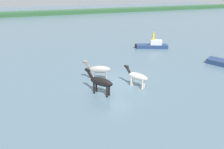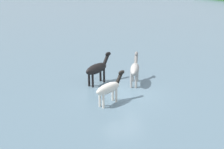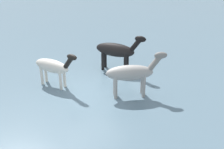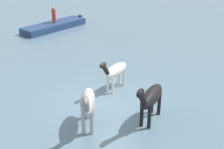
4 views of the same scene
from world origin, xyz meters
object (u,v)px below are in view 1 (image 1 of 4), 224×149
(horse_dark_mare, at_px, (99,70))
(horse_pinto_flank, at_px, (100,82))
(person_boatman_standing, at_px, (153,36))
(boat_dinghy_port, at_px, (152,46))
(horse_rear_stallion, at_px, (137,76))

(horse_dark_mare, distance_m, horse_pinto_flank, 2.56)
(horse_pinto_flank, xyz_separation_m, person_boatman_standing, (11.13, 9.94, 0.62))
(horse_pinto_flank, relative_size, boat_dinghy_port, 0.49)
(horse_rear_stallion, height_order, person_boatman_standing, person_boatman_standing)
(horse_dark_mare, distance_m, boat_dinghy_port, 13.00)
(horse_pinto_flank, height_order, boat_dinghy_port, horse_pinto_flank)
(horse_dark_mare, relative_size, horse_rear_stallion, 1.19)
(boat_dinghy_port, distance_m, person_boatman_standing, 1.43)
(person_boatman_standing, bearing_deg, boat_dinghy_port, 59.16)
(boat_dinghy_port, bearing_deg, horse_pinto_flank, -115.22)
(horse_pinto_flank, distance_m, person_boatman_standing, 14.94)
(horse_rear_stallion, distance_m, boat_dinghy_port, 12.73)
(horse_dark_mare, xyz_separation_m, boat_dinghy_port, (10.54, 7.56, -0.79))
(horse_dark_mare, bearing_deg, boat_dinghy_port, -121.82)
(horse_dark_mare, height_order, person_boatman_standing, person_boatman_standing)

